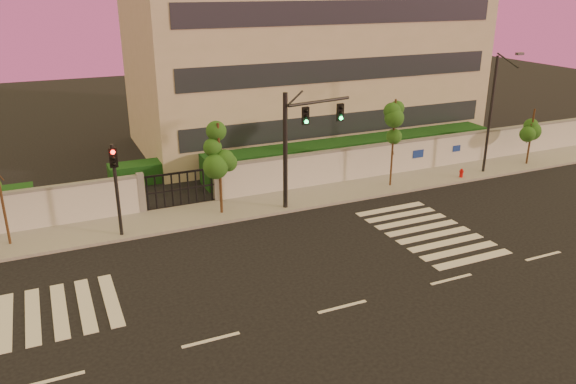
# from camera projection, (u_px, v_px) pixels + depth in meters

# --- Properties ---
(ground) EXTENTS (120.00, 120.00, 0.00)m
(ground) POSITION_uv_depth(u_px,v_px,m) (342.00, 307.00, 20.59)
(ground) COLOR black
(ground) RESTS_ON ground
(sidewalk) EXTENTS (60.00, 3.00, 0.15)m
(sidewalk) POSITION_uv_depth(u_px,v_px,m) (244.00, 207.00, 29.54)
(sidewalk) COLOR gray
(sidewalk) RESTS_ON ground
(perimeter_wall) EXTENTS (60.00, 0.36, 2.20)m
(perimeter_wall) POSITION_uv_depth(u_px,v_px,m) (236.00, 181.00, 30.52)
(perimeter_wall) COLOR silver
(perimeter_wall) RESTS_ON ground
(hedge_row) EXTENTS (41.00, 4.25, 1.80)m
(hedge_row) POSITION_uv_depth(u_px,v_px,m) (238.00, 169.00, 33.36)
(hedge_row) COLOR #113710
(hedge_row) RESTS_ON ground
(institutional_building) EXTENTS (24.40, 12.40, 12.25)m
(institutional_building) POSITION_uv_depth(u_px,v_px,m) (305.00, 57.00, 40.70)
(institutional_building) COLOR #B3AE97
(institutional_building) RESTS_ON ground
(road_markings) EXTENTS (57.00, 7.62, 0.02)m
(road_markings) POSITION_uv_depth(u_px,v_px,m) (264.00, 270.00, 23.19)
(road_markings) COLOR silver
(road_markings) RESTS_ON ground
(street_tree_d) EXTENTS (1.64, 1.30, 4.82)m
(street_tree_d) POSITION_uv_depth(u_px,v_px,m) (219.00, 148.00, 27.56)
(street_tree_d) COLOR #382314
(street_tree_d) RESTS_ON ground
(street_tree_e) EXTENTS (1.42, 1.13, 5.18)m
(street_tree_e) POSITION_uv_depth(u_px,v_px,m) (394.00, 123.00, 31.35)
(street_tree_e) COLOR #382314
(street_tree_e) RESTS_ON ground
(street_tree_f) EXTENTS (1.48, 1.18, 3.74)m
(street_tree_f) POSITION_uv_depth(u_px,v_px,m) (532.00, 124.00, 35.67)
(street_tree_f) COLOR #382314
(street_tree_f) RESTS_ON ground
(traffic_signal_main) EXTENTS (3.88, 0.82, 6.16)m
(traffic_signal_main) POSITION_uv_depth(u_px,v_px,m) (299.00, 136.00, 28.40)
(traffic_signal_main) COLOR black
(traffic_signal_main) RESTS_ON ground
(traffic_signal_secondary) EXTENTS (0.35, 0.34, 4.51)m
(traffic_signal_secondary) POSITION_uv_depth(u_px,v_px,m) (116.00, 180.00, 25.23)
(traffic_signal_secondary) COLOR black
(traffic_signal_secondary) RESTS_ON ground
(streetlight_east) EXTENTS (0.45, 1.82, 7.56)m
(streetlight_east) POSITION_uv_depth(u_px,v_px,m) (493.00, 109.00, 33.50)
(streetlight_east) COLOR black
(streetlight_east) RESTS_ON ground
(fire_hydrant) EXTENTS (0.27, 0.26, 0.69)m
(fire_hydrant) POSITION_uv_depth(u_px,v_px,m) (461.00, 174.00, 33.87)
(fire_hydrant) COLOR #B80D0C
(fire_hydrant) RESTS_ON ground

